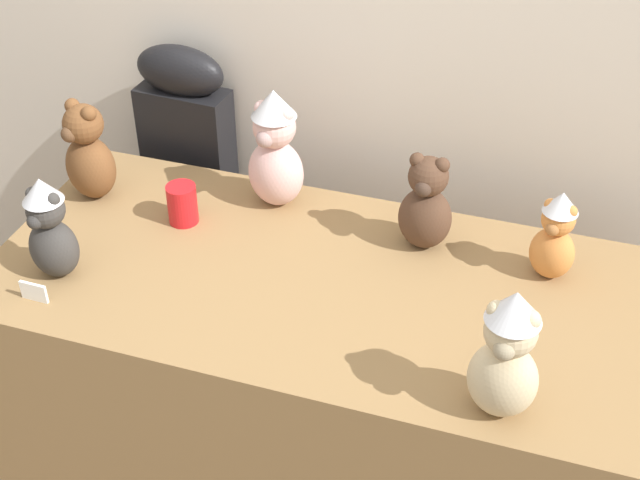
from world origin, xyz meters
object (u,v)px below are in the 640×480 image
instrument_case (193,199)px  teddy_bear_sand (506,356)px  display_table (320,387)px  teddy_bear_ginger (555,236)px  party_cup_red (182,204)px  teddy_bear_chestnut (88,154)px  teddy_bear_cocoa (426,205)px  teddy_bear_blush (275,150)px  teddy_bear_charcoal (50,229)px

instrument_case → teddy_bear_sand: teddy_bear_sand is taller
display_table → instrument_case: bearing=139.3°
teddy_bear_ginger → teddy_bear_sand: bearing=-79.9°
display_table → party_cup_red: party_cup_red is taller
teddy_bear_chestnut → teddy_bear_sand: bearing=0.5°
teddy_bear_cocoa → teddy_bear_blush: (-0.43, 0.07, 0.04)m
instrument_case → teddy_bear_charcoal: bearing=-88.3°
display_table → party_cup_red: bearing=164.0°
instrument_case → teddy_bear_charcoal: instrument_case is taller
teddy_bear_ginger → party_cup_red: (-0.96, -0.07, -0.06)m
teddy_bear_chestnut → teddy_bear_sand: teddy_bear_sand is taller
teddy_bear_charcoal → teddy_bear_blush: size_ratio=0.81×
teddy_bear_cocoa → teddy_bear_charcoal: bearing=-151.2°
teddy_bear_ginger → teddy_bear_chestnut: size_ratio=0.85×
party_cup_red → instrument_case: bearing=113.9°
display_table → teddy_bear_sand: teddy_bear_sand is taller
instrument_case → teddy_bear_sand: size_ratio=3.37×
teddy_bear_cocoa → teddy_bear_chestnut: size_ratio=0.93×
teddy_bear_blush → teddy_bear_charcoal: bearing=-121.5°
teddy_bear_cocoa → teddy_bear_chestnut: (-0.92, -0.06, 0.01)m
teddy_bear_chestnut → party_cup_red: (0.29, -0.04, -0.08)m
teddy_bear_ginger → teddy_bear_chestnut: (-1.24, -0.03, 0.02)m
teddy_bear_chestnut → teddy_bear_blush: 0.51m
teddy_bear_sand → teddy_bear_blush: bearing=147.1°
instrument_case → display_table: bearing=-37.0°
instrument_case → party_cup_red: 0.51m
instrument_case → teddy_bear_blush: (0.38, -0.23, 0.39)m
teddy_bear_blush → party_cup_red: 0.28m
instrument_case → party_cup_red: bearing=-62.4°
teddy_bear_chestnut → instrument_case: bearing=93.3°
teddy_bear_ginger → teddy_bear_cocoa: bearing=-168.4°
instrument_case → teddy_bear_ginger: (1.13, -0.32, 0.34)m
teddy_bear_ginger → teddy_bear_chestnut: 1.24m
teddy_bear_ginger → teddy_bear_sand: size_ratio=0.77×
teddy_bear_sand → party_cup_red: size_ratio=2.89×
instrument_case → teddy_bear_chestnut: instrument_case is taller
teddy_bear_ginger → teddy_bear_charcoal: size_ratio=0.88×
display_table → teddy_bear_cocoa: 0.59m
instrument_case → teddy_bear_blush: 0.59m
teddy_bear_ginger → instrument_case: bearing=-180.0°
teddy_bear_cocoa → teddy_bear_charcoal: 0.92m
display_table → teddy_bear_chestnut: size_ratio=5.73×
teddy_bear_sand → teddy_bear_blush: (-0.70, 0.57, 0.01)m
instrument_case → teddy_bear_blush: teddy_bear_blush is taller
teddy_bear_chestnut → teddy_bear_charcoal: bearing=-53.8°
teddy_bear_sand → party_cup_red: (-0.90, 0.41, -0.10)m
party_cup_red → teddy_bear_blush: bearing=37.9°
display_table → teddy_bear_cocoa: (0.21, 0.22, 0.50)m
teddy_bear_ginger → teddy_bear_charcoal: 1.21m
display_table → teddy_bear_sand: size_ratio=5.21×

